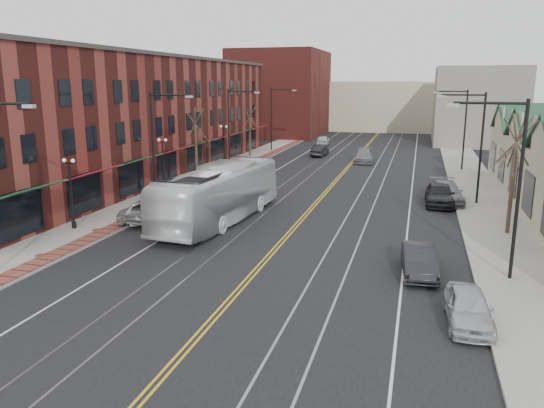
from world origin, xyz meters
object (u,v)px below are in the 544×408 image
Objects in this scene: parked_car_a at (468,308)px; parked_car_d at (440,194)px; parked_car_c at (446,193)px; parked_car_b at (419,260)px; parked_suv at (153,209)px; transit_bus at (219,194)px.

parked_car_a is 0.80× the size of parked_car_d.
parked_car_b is at bearing -101.76° from parked_car_c.
parked_suv is 21.38m from parked_car_c.
parked_car_b is (16.80, -5.68, -0.06)m from parked_suv.
parked_car_b is (-1.80, 4.98, 0.02)m from parked_car_a.
parked_car_d is (18.13, 9.64, 0.09)m from parked_suv.
parked_car_a is at bearing 149.29° from parked_suv.
parked_car_c is (18.60, 10.54, 0.05)m from parked_suv.
parked_car_d is at bearing 79.93° from parked_car_b.
parked_car_c is (0.00, 21.20, 0.13)m from parked_car_a.
parked_car_a is 5.30m from parked_car_b.
parked_car_b is at bearing 157.37° from transit_bus.
transit_bus is 2.42× the size of parked_suv.
transit_bus reaches higher than parked_suv.
transit_bus is at bearing -168.83° from parked_suv.
parked_car_c is (1.80, 16.22, 0.10)m from parked_car_b.
parked_suv is 1.28× the size of parked_car_b.
parked_car_b is 16.32m from parked_car_c.
parked_car_d is at bearing -152.88° from parked_suv.
parked_car_c is 1.01m from parked_car_d.
parked_suv is at bearing 147.33° from parked_car_a.
parked_car_d is at bearing 88.47° from parked_car_a.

